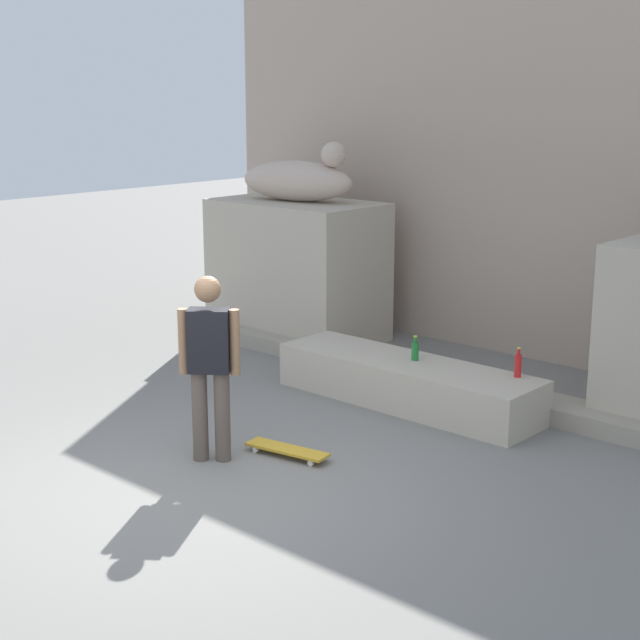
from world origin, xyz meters
TOP-DOWN VIEW (x-y plane):
  - ground_plane at (0.00, 0.00)m, footprint 40.00×40.00m
  - facade_wall at (0.00, 5.67)m, footprint 9.78×0.60m
  - pedestal_left at (-2.80, 4.28)m, footprint 2.20×1.31m
  - statue_reclining_left at (-2.77, 4.28)m, footprint 1.68×0.86m
  - ledge_block at (0.00, 2.99)m, footprint 2.94×0.81m
  - skater at (-0.35, 0.58)m, footprint 0.44×0.38m
  - skateboard at (0.10, 1.08)m, footprint 0.82×0.34m
  - bottle_green at (0.03, 3.07)m, footprint 0.08×0.08m
  - bottle_red at (1.14, 3.27)m, footprint 0.07×0.07m
  - stair_step at (0.00, 3.60)m, footprint 7.81×0.50m

SIDE VIEW (x-z plane):
  - ground_plane at x=0.00m, z-range 0.00..0.00m
  - skateboard at x=0.10m, z-range 0.02..0.10m
  - stair_step at x=0.00m, z-range 0.00..0.19m
  - ledge_block at x=0.00m, z-range 0.00..0.46m
  - bottle_green at x=0.03m, z-range 0.44..0.70m
  - bottle_red at x=1.14m, z-range 0.44..0.74m
  - pedestal_left at x=-2.80m, z-range 0.00..1.80m
  - skater at x=-0.35m, z-range 0.09..1.76m
  - statue_reclining_left at x=-2.77m, z-range 1.69..2.47m
  - facade_wall at x=0.00m, z-range 0.00..5.05m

